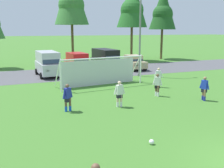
{
  "coord_description": "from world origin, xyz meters",
  "views": [
    {
      "loc": [
        -7.92,
        -5.63,
        4.7
      ],
      "look_at": [
        -1.44,
        10.0,
        1.15
      ],
      "focal_mm": 41.47,
      "sensor_mm": 36.0,
      "label": 1
    }
  ],
  "objects_px": {
    "player_midfield_center": "(157,85)",
    "player_defender_far": "(158,78)",
    "parked_car_slot_far_left": "(48,63)",
    "parked_car_slot_left": "(77,62)",
    "soccer_goal": "(100,71)",
    "soccer_ball": "(152,142)",
    "street_lamp": "(141,34)",
    "player_winger_right": "(119,94)",
    "parked_car_slot_center": "(134,62)",
    "player_winger_left": "(68,98)",
    "parked_car_slot_center_left": "(106,59)",
    "player_striker_near": "(204,89)"
  },
  "relations": [
    {
      "from": "soccer_ball",
      "to": "player_winger_left",
      "type": "height_order",
      "value": "player_winger_left"
    },
    {
      "from": "parked_car_slot_center",
      "to": "soccer_goal",
      "type": "bearing_deg",
      "value": -133.96
    },
    {
      "from": "player_striker_near",
      "to": "street_lamp",
      "type": "relative_size",
      "value": 0.2
    },
    {
      "from": "player_striker_near",
      "to": "parked_car_slot_far_left",
      "type": "xyz_separation_m",
      "value": [
        -8.19,
        13.81,
        0.52
      ]
    },
    {
      "from": "parked_car_slot_left",
      "to": "soccer_ball",
      "type": "bearing_deg",
      "value": -96.24
    },
    {
      "from": "soccer_ball",
      "to": "player_winger_right",
      "type": "relative_size",
      "value": 0.13
    },
    {
      "from": "player_defender_far",
      "to": "parked_car_slot_center_left",
      "type": "height_order",
      "value": "parked_car_slot_center_left"
    },
    {
      "from": "soccer_goal",
      "to": "parked_car_slot_left",
      "type": "distance_m",
      "value": 7.88
    },
    {
      "from": "parked_car_slot_center_left",
      "to": "player_winger_right",
      "type": "bearing_deg",
      "value": -107.86
    },
    {
      "from": "player_defender_far",
      "to": "parked_car_slot_center",
      "type": "relative_size",
      "value": 0.38
    },
    {
      "from": "soccer_goal",
      "to": "player_defender_far",
      "type": "relative_size",
      "value": 4.61
    },
    {
      "from": "player_striker_near",
      "to": "parked_car_slot_left",
      "type": "bearing_deg",
      "value": 107.2
    },
    {
      "from": "player_striker_near",
      "to": "player_winger_right",
      "type": "xyz_separation_m",
      "value": [
        -5.9,
        0.83,
        0.0
      ]
    },
    {
      "from": "player_midfield_center",
      "to": "street_lamp",
      "type": "bearing_deg",
      "value": 69.46
    },
    {
      "from": "player_midfield_center",
      "to": "player_defender_far",
      "type": "relative_size",
      "value": 1.0
    },
    {
      "from": "soccer_ball",
      "to": "parked_car_slot_left",
      "type": "xyz_separation_m",
      "value": [
        2.16,
        19.79,
        1.0
      ]
    },
    {
      "from": "player_winger_left",
      "to": "parked_car_slot_left",
      "type": "xyz_separation_m",
      "value": [
        4.36,
        14.01,
        0.29
      ]
    },
    {
      "from": "soccer_ball",
      "to": "parked_car_slot_far_left",
      "type": "height_order",
      "value": "parked_car_slot_far_left"
    },
    {
      "from": "soccer_goal",
      "to": "player_midfield_center",
      "type": "relative_size",
      "value": 4.61
    },
    {
      "from": "street_lamp",
      "to": "player_winger_right",
      "type": "bearing_deg",
      "value": -125.32
    },
    {
      "from": "parked_car_slot_far_left",
      "to": "parked_car_slot_left",
      "type": "height_order",
      "value": "parked_car_slot_far_left"
    },
    {
      "from": "player_striker_near",
      "to": "player_winger_right",
      "type": "height_order",
      "value": "same"
    },
    {
      "from": "player_defender_far",
      "to": "parked_car_slot_center",
      "type": "bearing_deg",
      "value": 74.57
    },
    {
      "from": "soccer_ball",
      "to": "player_winger_right",
      "type": "xyz_separation_m",
      "value": [
        0.96,
        5.45,
        0.71
      ]
    },
    {
      "from": "parked_car_slot_far_left",
      "to": "street_lamp",
      "type": "xyz_separation_m",
      "value": [
        8.85,
        -3.73,
        2.92
      ]
    },
    {
      "from": "player_striker_near",
      "to": "player_winger_right",
      "type": "bearing_deg",
      "value": 172.02
    },
    {
      "from": "player_midfield_center",
      "to": "parked_car_slot_left",
      "type": "height_order",
      "value": "parked_car_slot_left"
    },
    {
      "from": "soccer_ball",
      "to": "parked_car_slot_center",
      "type": "distance_m",
      "value": 21.11
    },
    {
      "from": "parked_car_slot_center_left",
      "to": "street_lamp",
      "type": "height_order",
      "value": "street_lamp"
    },
    {
      "from": "soccer_ball",
      "to": "street_lamp",
      "type": "distance_m",
      "value": 17.03
    },
    {
      "from": "player_winger_right",
      "to": "parked_car_slot_far_left",
      "type": "relative_size",
      "value": 0.34
    },
    {
      "from": "parked_car_slot_center",
      "to": "street_lamp",
      "type": "distance_m",
      "value": 5.73
    },
    {
      "from": "soccer_ball",
      "to": "parked_car_slot_center_left",
      "type": "bearing_deg",
      "value": 74.3
    },
    {
      "from": "player_striker_near",
      "to": "parked_car_slot_center_left",
      "type": "bearing_deg",
      "value": 95.41
    },
    {
      "from": "player_midfield_center",
      "to": "player_defender_far",
      "type": "xyz_separation_m",
      "value": [
        1.68,
        2.5,
        0.0
      ]
    },
    {
      "from": "parked_car_slot_center",
      "to": "parked_car_slot_center_left",
      "type": "bearing_deg",
      "value": 175.0
    },
    {
      "from": "player_winger_left",
      "to": "parked_car_slot_left",
      "type": "height_order",
      "value": "parked_car_slot_left"
    },
    {
      "from": "soccer_ball",
      "to": "player_striker_near",
      "type": "bearing_deg",
      "value": 33.98
    },
    {
      "from": "player_defender_far",
      "to": "soccer_ball",
      "type": "bearing_deg",
      "value": -123.77
    },
    {
      "from": "player_winger_right",
      "to": "parked_car_slot_center",
      "type": "relative_size",
      "value": 0.38
    },
    {
      "from": "soccer_ball",
      "to": "street_lamp",
      "type": "xyz_separation_m",
      "value": [
        7.52,
        14.71,
        4.15
      ]
    },
    {
      "from": "soccer_ball",
      "to": "player_winger_left",
      "type": "bearing_deg",
      "value": 110.82
    },
    {
      "from": "player_defender_far",
      "to": "player_winger_left",
      "type": "relative_size",
      "value": 1.0
    },
    {
      "from": "parked_car_slot_center",
      "to": "street_lamp",
      "type": "relative_size",
      "value": 0.52
    },
    {
      "from": "player_midfield_center",
      "to": "player_winger_left",
      "type": "relative_size",
      "value": 1.0
    },
    {
      "from": "player_defender_far",
      "to": "parked_car_slot_left",
      "type": "relative_size",
      "value": 0.35
    },
    {
      "from": "player_midfield_center",
      "to": "player_winger_left",
      "type": "distance_m",
      "value": 6.86
    },
    {
      "from": "player_winger_right",
      "to": "street_lamp",
      "type": "relative_size",
      "value": 0.2
    },
    {
      "from": "player_winger_left",
      "to": "street_lamp",
      "type": "height_order",
      "value": "street_lamp"
    },
    {
      "from": "soccer_goal",
      "to": "parked_car_slot_center",
      "type": "xyz_separation_m",
      "value": [
        6.93,
        7.19,
        -0.42
      ]
    }
  ]
}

